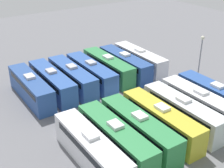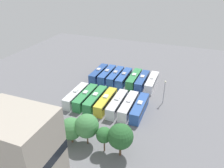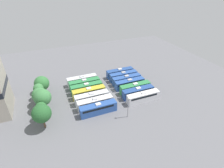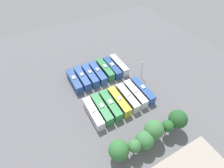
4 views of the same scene
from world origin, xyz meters
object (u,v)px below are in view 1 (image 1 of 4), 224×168
bus_12 (116,138)px  bus_11 (139,129)px  bus_4 (72,77)px  bus_10 (161,120)px  bus_9 (182,112)px  bus_13 (91,149)px  worker_person (158,93)px  bus_0 (140,59)px  bus_1 (125,64)px  bus_8 (200,104)px  bus_6 (31,87)px  bus_2 (108,67)px  bus_7 (216,97)px  bus_5 (52,82)px  light_pole (201,50)px  bus_3 (91,73)px

bus_12 → bus_11: bearing=179.9°
bus_4 → bus_10: bearing=100.9°
bus_12 → bus_9: bearing=-179.9°
bus_12 → bus_13: bearing=3.9°
worker_person → bus_9: bearing=73.4°
bus_0 → worker_person: size_ratio=6.66×
bus_1 → bus_9: (3.02, 16.16, 0.00)m
bus_8 → bus_12: bearing=0.9°
bus_0 → bus_9: size_ratio=1.00×
bus_0 → bus_12: same height
bus_0 → bus_6: size_ratio=1.00×
bus_2 → bus_13: size_ratio=1.00×
bus_2 → worker_person: 10.14m
bus_7 → bus_5: bearing=-45.2°
bus_1 → bus_9: bearing=79.4°
bus_11 → light_pole: light_pole is taller
bus_8 → bus_10: same height
bus_6 → bus_9: 20.79m
bus_6 → light_pole: light_pole is taller
bus_1 → worker_person: 9.56m
bus_1 → bus_11: bearing=59.3°
bus_0 → bus_4: 12.75m
bus_10 → bus_8: bearing=-178.2°
bus_4 → bus_7: size_ratio=1.00×
bus_10 → bus_11: (3.21, 0.00, 0.00)m
bus_9 → bus_13: size_ratio=1.00×
bus_0 → bus_5: (15.95, -0.09, 0.00)m
bus_1 → bus_6: bearing=-0.5°
bus_8 → worker_person: (1.22, -6.52, -1.00)m
bus_4 → worker_person: bus_4 is taller
bus_6 → bus_8: (-16.13, 16.11, 0.00)m
bus_1 → light_pole: (-8.38, 8.23, 3.15)m
bus_0 → bus_11: same height
bus_3 → worker_person: bearing=119.8°
bus_10 → bus_0: bearing=-120.5°
worker_person → bus_4: bearing=-48.4°
bus_8 → bus_5: bearing=-51.5°
bus_6 → bus_13: size_ratio=1.00×
bus_10 → bus_13: same height
bus_5 → bus_13: same height
bus_2 → bus_11: bearing=68.2°
bus_0 → light_pole: size_ratio=1.61×
bus_11 → bus_2: bearing=-111.8°
bus_9 → bus_12: bearing=0.1°
bus_3 → light_pole: light_pole is taller
bus_4 → bus_13: 17.67m
bus_7 → bus_9: 6.35m
bus_4 → bus_0: bearing=-179.9°
bus_3 → worker_person: size_ratio=6.66×
bus_0 → bus_13: bearing=41.1°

